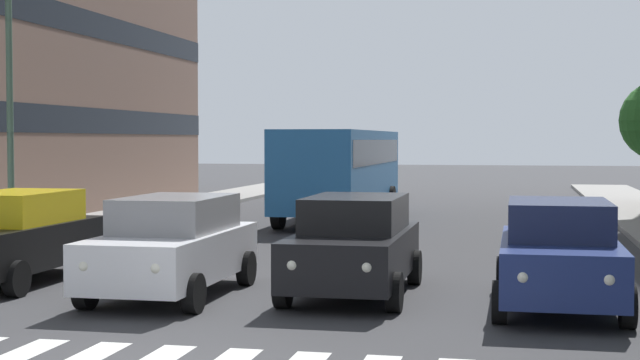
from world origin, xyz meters
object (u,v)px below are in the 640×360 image
car_3 (14,236)px  car_0 (559,253)px  car_1 (354,244)px  car_2 (173,245)px  bus_behind_traffic (341,165)px  street_lamp_right (22,51)px

car_3 → car_0: bearing=176.5°
car_1 → car_2: size_ratio=1.00×
car_2 → bus_behind_traffic: bearing=-90.0°
bus_behind_traffic → street_lamp_right: bearing=59.1°
car_3 → car_2: bearing=166.8°
car_1 → car_3: bearing=-0.5°
car_2 → car_3: same height
car_3 → bus_behind_traffic: size_ratio=0.42×
car_1 → car_3: 6.53m
street_lamp_right → car_0: bearing=156.3°
car_0 → car_1: bearing=-9.2°
car_2 → car_3: 3.58m
car_0 → car_3: size_ratio=1.00×
bus_behind_traffic → street_lamp_right: 12.13m
bus_behind_traffic → street_lamp_right: street_lamp_right is taller
bus_behind_traffic → street_lamp_right: size_ratio=1.33×
car_3 → bus_behind_traffic: (-3.48, -14.95, 0.97)m
car_1 → bus_behind_traffic: size_ratio=0.42×
car_3 → street_lamp_right: (2.55, -4.87, 3.99)m
car_0 → street_lamp_right: street_lamp_right is taller
car_1 → car_2: bearing=13.9°
car_0 → car_1: (3.43, -0.55, 0.00)m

